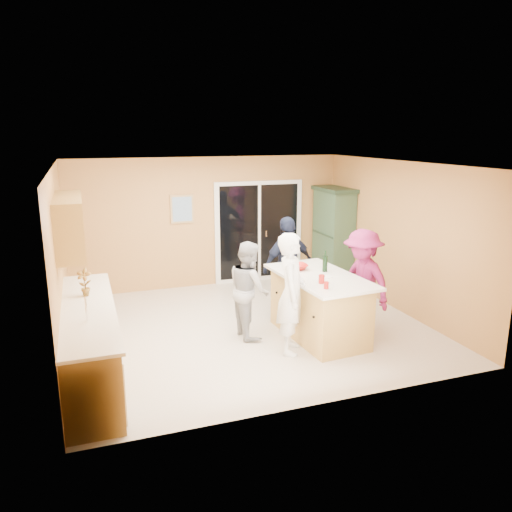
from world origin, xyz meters
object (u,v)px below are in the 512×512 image
object	(u,v)px
green_hutch	(333,236)
kitchen_island	(319,308)
woman_white	(292,294)
woman_grey	(249,289)
woman_navy	(288,266)
woman_magenta	(362,282)

from	to	relation	value
green_hutch	kitchen_island	bearing A→B (deg)	-121.66
woman_white	woman_grey	size ratio (longest dim) A/B	1.17
green_hutch	woman_white	world-z (taller)	green_hutch
green_hutch	woman_white	size ratio (longest dim) A/B	1.14
woman_navy	woman_magenta	distance (m)	1.39
woman_navy	woman_grey	bearing A→B (deg)	24.43
kitchen_island	green_hutch	size ratio (longest dim) A/B	0.98
woman_grey	woman_magenta	size ratio (longest dim) A/B	0.90
woman_white	woman_magenta	size ratio (longest dim) A/B	1.05
kitchen_island	woman_grey	xyz separation A→B (m)	(-0.99, 0.41, 0.28)
green_hutch	woman_grey	distance (m)	3.40
kitchen_island	woman_magenta	world-z (taller)	woman_magenta
green_hutch	woman_white	distance (m)	3.69
kitchen_island	woman_grey	world-z (taller)	woman_grey
kitchen_island	woman_magenta	bearing A→B (deg)	-9.17
green_hutch	woman_navy	xyz separation A→B (m)	(-1.65, -1.48, -0.11)
green_hutch	woman_grey	size ratio (longest dim) A/B	1.33
kitchen_island	woman_white	bearing A→B (deg)	-154.41
woman_grey	green_hutch	bearing A→B (deg)	-51.49
kitchen_island	woman_white	size ratio (longest dim) A/B	1.11
woman_grey	kitchen_island	bearing A→B (deg)	-114.16
woman_white	woman_grey	bearing A→B (deg)	52.16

